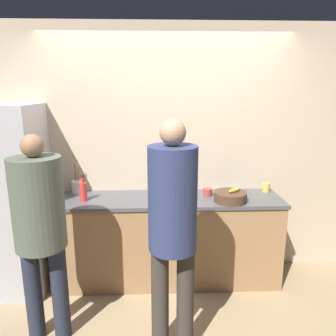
{
  "coord_description": "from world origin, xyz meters",
  "views": [
    {
      "loc": [
        -0.12,
        -2.78,
        1.95
      ],
      "look_at": [
        0.0,
        0.13,
        1.25
      ],
      "focal_mm": 35.0,
      "sensor_mm": 36.0,
      "label": 1
    }
  ],
  "objects_px": {
    "refrigerator": "(10,200)",
    "person_center": "(173,222)",
    "utensil_crock": "(78,186)",
    "fruit_bowl": "(230,197)",
    "cup_red": "(208,192)",
    "cup_yellow": "(266,187)",
    "bottle_red": "(83,191)",
    "person_left": "(40,221)"
  },
  "relations": [
    {
      "from": "person_center",
      "to": "utensil_crock",
      "type": "xyz_separation_m",
      "value": [
        -0.93,
        1.16,
        -0.08
      ]
    },
    {
      "from": "person_center",
      "to": "bottle_red",
      "type": "height_order",
      "value": "person_center"
    },
    {
      "from": "person_center",
      "to": "cup_red",
      "type": "distance_m",
      "value": 1.1
    },
    {
      "from": "bottle_red",
      "to": "cup_yellow",
      "type": "bearing_deg",
      "value": 6.63
    },
    {
      "from": "person_left",
      "to": "cup_red",
      "type": "bearing_deg",
      "value": 30.97
    },
    {
      "from": "person_center",
      "to": "fruit_bowl",
      "type": "height_order",
      "value": "person_center"
    },
    {
      "from": "bottle_red",
      "to": "cup_red",
      "type": "bearing_deg",
      "value": 4.95
    },
    {
      "from": "refrigerator",
      "to": "person_left",
      "type": "height_order",
      "value": "refrigerator"
    },
    {
      "from": "utensil_crock",
      "to": "cup_red",
      "type": "bearing_deg",
      "value": -6.21
    },
    {
      "from": "utensil_crock",
      "to": "bottle_red",
      "type": "relative_size",
      "value": 1.2
    },
    {
      "from": "fruit_bowl",
      "to": "bottle_red",
      "type": "relative_size",
      "value": 1.22
    },
    {
      "from": "person_left",
      "to": "refrigerator",
      "type": "bearing_deg",
      "value": 126.0
    },
    {
      "from": "person_center",
      "to": "refrigerator",
      "type": "bearing_deg",
      "value": 148.72
    },
    {
      "from": "fruit_bowl",
      "to": "utensil_crock",
      "type": "bearing_deg",
      "value": 167.97
    },
    {
      "from": "cup_yellow",
      "to": "cup_red",
      "type": "height_order",
      "value": "cup_yellow"
    },
    {
      "from": "refrigerator",
      "to": "bottle_red",
      "type": "bearing_deg",
      "value": -1.2
    },
    {
      "from": "fruit_bowl",
      "to": "cup_red",
      "type": "xyz_separation_m",
      "value": [
        -0.19,
        0.18,
        -0.01
      ]
    },
    {
      "from": "person_center",
      "to": "cup_red",
      "type": "height_order",
      "value": "person_center"
    },
    {
      "from": "utensil_crock",
      "to": "fruit_bowl",
      "type": "bearing_deg",
      "value": -12.03
    },
    {
      "from": "cup_red",
      "to": "utensil_crock",
      "type": "bearing_deg",
      "value": 173.79
    },
    {
      "from": "utensil_crock",
      "to": "cup_red",
      "type": "xyz_separation_m",
      "value": [
        1.34,
        -0.15,
        -0.03
      ]
    },
    {
      "from": "cup_yellow",
      "to": "refrigerator",
      "type": "bearing_deg",
      "value": -175.52
    },
    {
      "from": "person_center",
      "to": "bottle_red",
      "type": "distance_m",
      "value": 1.22
    },
    {
      "from": "refrigerator",
      "to": "utensil_crock",
      "type": "xyz_separation_m",
      "value": [
        0.6,
        0.24,
        0.06
      ]
    },
    {
      "from": "refrigerator",
      "to": "person_center",
      "type": "bearing_deg",
      "value": -31.28
    },
    {
      "from": "utensil_crock",
      "to": "person_left",
      "type": "bearing_deg",
      "value": -93.33
    },
    {
      "from": "person_center",
      "to": "utensil_crock",
      "type": "bearing_deg",
      "value": 128.56
    },
    {
      "from": "person_left",
      "to": "person_center",
      "type": "distance_m",
      "value": 1.0
    },
    {
      "from": "fruit_bowl",
      "to": "cup_yellow",
      "type": "height_order",
      "value": "fruit_bowl"
    },
    {
      "from": "person_left",
      "to": "cup_red",
      "type": "relative_size",
      "value": 17.49
    },
    {
      "from": "refrigerator",
      "to": "cup_yellow",
      "type": "bearing_deg",
      "value": 4.48
    },
    {
      "from": "person_center",
      "to": "cup_yellow",
      "type": "xyz_separation_m",
      "value": [
        1.05,
        1.13,
        -0.1
      ]
    },
    {
      "from": "cup_red",
      "to": "refrigerator",
      "type": "bearing_deg",
      "value": -177.3
    },
    {
      "from": "refrigerator",
      "to": "cup_red",
      "type": "bearing_deg",
      "value": 2.7
    },
    {
      "from": "cup_yellow",
      "to": "person_left",
      "type": "bearing_deg",
      "value": -155.03
    },
    {
      "from": "refrigerator",
      "to": "bottle_red",
      "type": "xyz_separation_m",
      "value": [
        0.71,
        -0.01,
        0.09
      ]
    },
    {
      "from": "utensil_crock",
      "to": "bottle_red",
      "type": "distance_m",
      "value": 0.28
    },
    {
      "from": "fruit_bowl",
      "to": "cup_yellow",
      "type": "distance_m",
      "value": 0.53
    },
    {
      "from": "bottle_red",
      "to": "cup_yellow",
      "type": "relative_size",
      "value": 2.75
    },
    {
      "from": "fruit_bowl",
      "to": "utensil_crock",
      "type": "height_order",
      "value": "utensil_crock"
    },
    {
      "from": "refrigerator",
      "to": "person_center",
      "type": "xyz_separation_m",
      "value": [
        1.53,
        -0.93,
        0.14
      ]
    },
    {
      "from": "refrigerator",
      "to": "utensil_crock",
      "type": "distance_m",
      "value": 0.65
    }
  ]
}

